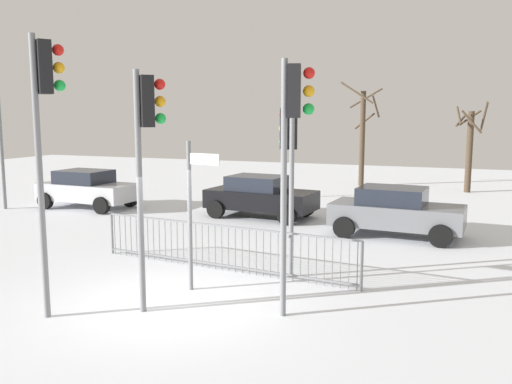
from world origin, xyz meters
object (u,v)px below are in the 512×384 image
at_px(traffic_light_mid_left, 45,114).
at_px(bare_tree_left, 363,134).
at_px(traffic_light_mid_right, 289,151).
at_px(car_silver_far, 87,188).
at_px(traffic_light_rear_right, 146,137).
at_px(traffic_light_foreground_left, 292,130).
at_px(bare_tree_centre, 469,146).
at_px(car_grey_trailing, 396,211).
at_px(direction_sign_post, 192,208).
at_px(car_black_mid, 260,196).

distance_m(traffic_light_mid_left, bare_tree_left, 20.14).
distance_m(traffic_light_mid_right, car_silver_far, 11.63).
distance_m(traffic_light_rear_right, car_silver_far, 12.23).
xyz_separation_m(traffic_light_foreground_left, bare_tree_centre, (2.93, 17.93, -1.17)).
relative_size(traffic_light_mid_right, car_grey_trailing, 0.98).
height_order(traffic_light_foreground_left, traffic_light_rear_right, traffic_light_foreground_left).
relative_size(bare_tree_left, bare_tree_centre, 1.25).
relative_size(direction_sign_post, bare_tree_centre, 0.74).
xyz_separation_m(direction_sign_post, bare_tree_left, (0.19, 17.87, 0.93)).
xyz_separation_m(traffic_light_mid_right, car_black_mid, (-3.05, 6.22, -2.05)).
bearing_deg(bare_tree_centre, direction_sign_post, -106.86).
bearing_deg(traffic_light_foreground_left, traffic_light_mid_right, -175.63).
distance_m(traffic_light_mid_right, bare_tree_centre, 16.02).
bearing_deg(traffic_light_foreground_left, traffic_light_rear_right, -89.94).
distance_m(direction_sign_post, bare_tree_left, 17.90).
relative_size(car_black_mid, car_silver_far, 1.02).
bearing_deg(direction_sign_post, car_black_mid, 111.40).
distance_m(traffic_light_mid_left, car_black_mid, 10.51).
distance_m(traffic_light_mid_right, direction_sign_post, 2.53).
xyz_separation_m(car_black_mid, car_grey_trailing, (4.82, -1.36, 0.00)).
relative_size(car_black_mid, bare_tree_centre, 0.94).
relative_size(direction_sign_post, car_black_mid, 0.78).
bearing_deg(traffic_light_rear_right, traffic_light_foreground_left, 58.38).
bearing_deg(car_silver_far, traffic_light_mid_right, -26.96).
relative_size(traffic_light_foreground_left, traffic_light_mid_right, 1.18).
distance_m(car_grey_trailing, bare_tree_centre, 10.96).
distance_m(direction_sign_post, car_grey_trailing, 7.42).
relative_size(car_black_mid, bare_tree_left, 0.75).
relative_size(car_black_mid, car_grey_trailing, 1.01).
bearing_deg(car_black_mid, traffic_light_mid_right, -58.98).
bearing_deg(traffic_light_rear_right, bare_tree_left, 132.20).
height_order(traffic_light_mid_right, car_black_mid, traffic_light_mid_right).
xyz_separation_m(car_silver_far, bare_tree_centre, (13.77, 9.99, 1.39)).
xyz_separation_m(traffic_light_mid_left, bare_tree_left, (1.85, 20.03, -0.95)).
xyz_separation_m(car_black_mid, car_silver_far, (-6.96, -0.65, 0.00)).
bearing_deg(car_grey_trailing, bare_tree_centre, 83.07).
bearing_deg(car_black_mid, traffic_light_mid_left, -85.59).
relative_size(car_grey_trailing, car_silver_far, 1.01).
height_order(traffic_light_mid_right, traffic_light_rear_right, traffic_light_rear_right).
xyz_separation_m(direction_sign_post, car_silver_far, (-8.53, 7.30, -0.96)).
bearing_deg(traffic_light_foreground_left, bare_tree_centre, 155.73).
bearing_deg(traffic_light_foreground_left, car_black_mid, -170.66).
relative_size(traffic_light_foreground_left, bare_tree_left, 0.87).
relative_size(traffic_light_foreground_left, car_black_mid, 1.15).
height_order(traffic_light_rear_right, direction_sign_post, traffic_light_rear_right).
relative_size(traffic_light_rear_right, direction_sign_post, 1.42).
relative_size(traffic_light_mid_left, car_black_mid, 1.26).
relative_size(traffic_light_rear_right, bare_tree_left, 0.84).
bearing_deg(traffic_light_rear_right, direction_sign_post, 125.09).
height_order(traffic_light_foreground_left, traffic_light_mid_right, traffic_light_foreground_left).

